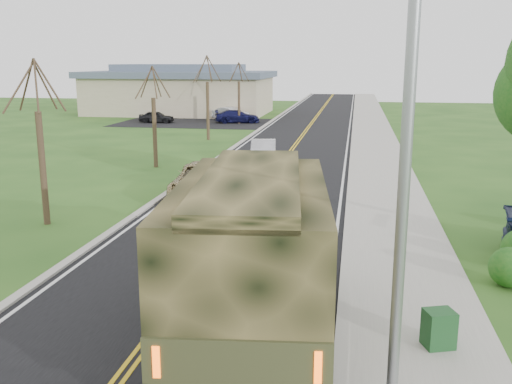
% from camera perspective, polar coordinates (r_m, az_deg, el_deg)
% --- Properties ---
extents(road, '(8.00, 120.00, 0.01)m').
position_cam_1_polar(road, '(49.47, 4.90, 5.97)').
color(road, black).
rests_on(road, ground).
extents(curb_right, '(0.30, 120.00, 0.12)m').
position_cam_1_polar(curb_right, '(49.28, 9.74, 5.87)').
color(curb_right, '#9E998E').
rests_on(curb_right, ground).
extents(sidewalk_right, '(3.20, 120.00, 0.10)m').
position_cam_1_polar(sidewalk_right, '(49.31, 11.78, 5.77)').
color(sidewalk_right, '#9E998E').
rests_on(sidewalk_right, ground).
extents(curb_left, '(0.30, 120.00, 0.10)m').
position_cam_1_polar(curb_left, '(50.00, 0.14, 6.14)').
color(curb_left, '#9E998E').
rests_on(curb_left, ground).
extents(street_light, '(1.65, 0.22, 8.00)m').
position_cam_1_polar(street_light, '(8.59, 14.01, 2.34)').
color(street_light, gray).
rests_on(street_light, ground).
extents(bare_tree_a, '(1.93, 2.26, 6.08)m').
position_cam_1_polar(bare_tree_a, '(22.28, -20.66, 3.50)').
color(bare_tree_a, '#38281C').
rests_on(bare_tree_a, ground).
extents(bare_tree_b, '(1.83, 2.14, 5.73)m').
position_cam_1_polar(bare_tree_b, '(33.10, -10.13, 6.69)').
color(bare_tree_b, '#38281C').
rests_on(bare_tree_b, ground).
extents(bare_tree_c, '(2.04, 2.39, 6.42)m').
position_cam_1_polar(bare_tree_c, '(44.50, -4.86, 8.78)').
color(bare_tree_c, '#38281C').
rests_on(bare_tree_c, ground).
extents(bare_tree_d, '(1.88, 2.20, 5.91)m').
position_cam_1_polar(bare_tree_d, '(56.18, -1.72, 9.44)').
color(bare_tree_d, '#38281C').
rests_on(bare_tree_d, ground).
extents(commercial_building, '(25.50, 21.50, 5.65)m').
position_cam_1_polar(commercial_building, '(68.06, -7.54, 10.06)').
color(commercial_building, tan).
rests_on(commercial_building, ground).
extents(military_truck, '(3.54, 8.07, 3.91)m').
position_cam_1_polar(military_truck, '(11.69, -0.20, -5.60)').
color(military_truck, black).
rests_on(military_truck, ground).
extents(suv_champagne, '(3.25, 5.86, 1.55)m').
position_cam_1_polar(suv_champagne, '(25.41, -5.24, 1.11)').
color(suv_champagne, '#988655').
rests_on(suv_champagne, ground).
extents(sedan_silver, '(2.00, 4.33, 1.37)m').
position_cam_1_polar(sedan_silver, '(34.20, 0.74, 4.06)').
color(sedan_silver, '#B8B7BD').
rests_on(sedan_silver, ground).
extents(utility_box_near, '(0.73, 0.67, 0.80)m').
position_cam_1_polar(utility_box_near, '(12.83, 17.82, -12.88)').
color(utility_box_near, '#194820').
rests_on(utility_box_near, sidewalk_right).
extents(lot_car_dark, '(3.53, 1.63, 1.17)m').
position_cam_1_polar(lot_car_dark, '(57.90, -9.91, 7.41)').
color(lot_car_dark, black).
rests_on(lot_car_dark, ground).
extents(lot_car_silver, '(4.31, 3.00, 1.35)m').
position_cam_1_polar(lot_car_silver, '(59.76, -2.52, 7.84)').
color(lot_car_silver, silver).
rests_on(lot_car_silver, ground).
extents(lot_car_navy, '(4.70, 2.79, 1.28)m').
position_cam_1_polar(lot_car_navy, '(56.98, -1.88, 7.56)').
color(lot_car_navy, '#10113C').
rests_on(lot_car_navy, ground).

